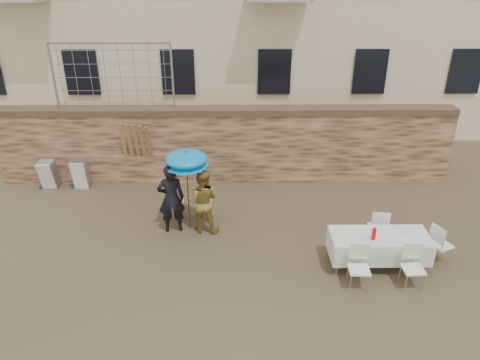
{
  "coord_description": "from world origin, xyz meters",
  "views": [
    {
      "loc": [
        0.3,
        -7.52,
        6.37
      ],
      "look_at": [
        0.4,
        2.2,
        1.4
      ],
      "focal_mm": 35.0,
      "sensor_mm": 36.0,
      "label": 1
    }
  ],
  "objects_px": {
    "man_suit": "(171,199)",
    "soda_bottle": "(374,234)",
    "woman_dress": "(203,201)",
    "chair_stack_right": "(82,171)",
    "table_chair_back": "(378,227)",
    "table_chair_side": "(441,244)",
    "umbrella": "(186,161)",
    "table_chair_front_left": "(359,269)",
    "chair_stack_left": "(51,171)",
    "couple_chair_right": "(202,202)",
    "table_chair_front_right": "(413,268)",
    "banquet_table": "(380,237)",
    "couple_chair_left": "(175,202)"
  },
  "relations": [
    {
      "from": "table_chair_front_left",
      "to": "woman_dress",
      "type": "bearing_deg",
      "value": 149.16
    },
    {
      "from": "couple_chair_right",
      "to": "umbrella",
      "type": "bearing_deg",
      "value": 64.65
    },
    {
      "from": "man_suit",
      "to": "table_chair_front_right",
      "type": "relative_size",
      "value": 1.84
    },
    {
      "from": "umbrella",
      "to": "table_chair_side",
      "type": "xyz_separation_m",
      "value": [
        5.64,
        -1.45,
        -1.34
      ]
    },
    {
      "from": "couple_chair_left",
      "to": "soda_bottle",
      "type": "distance_m",
      "value": 4.95
    },
    {
      "from": "soda_bottle",
      "to": "table_chair_back",
      "type": "xyz_separation_m",
      "value": [
        0.4,
        0.95,
        -0.43
      ]
    },
    {
      "from": "couple_chair_right",
      "to": "table_chair_front_right",
      "type": "height_order",
      "value": "same"
    },
    {
      "from": "man_suit",
      "to": "banquet_table",
      "type": "height_order",
      "value": "man_suit"
    },
    {
      "from": "table_chair_side",
      "to": "table_chair_back",
      "type": "bearing_deg",
      "value": 34.9
    },
    {
      "from": "table_chair_front_left",
      "to": "table_chair_back",
      "type": "xyz_separation_m",
      "value": [
        0.8,
        1.55,
        0.0
      ]
    },
    {
      "from": "table_chair_side",
      "to": "chair_stack_right",
      "type": "xyz_separation_m",
      "value": [
        -8.93,
        3.76,
        -0.02
      ]
    },
    {
      "from": "couple_chair_left",
      "to": "table_chair_back",
      "type": "height_order",
      "value": "same"
    },
    {
      "from": "umbrella",
      "to": "chair_stack_right",
      "type": "xyz_separation_m",
      "value": [
        -3.29,
        2.31,
        -1.36
      ]
    },
    {
      "from": "chair_stack_right",
      "to": "table_chair_side",
      "type": "bearing_deg",
      "value": -22.85
    },
    {
      "from": "woman_dress",
      "to": "chair_stack_right",
      "type": "bearing_deg",
      "value": -25.67
    },
    {
      "from": "couple_chair_right",
      "to": "banquet_table",
      "type": "relative_size",
      "value": 0.46
    },
    {
      "from": "banquet_table",
      "to": "table_chair_front_right",
      "type": "bearing_deg",
      "value": -56.31
    },
    {
      "from": "table_chair_front_left",
      "to": "table_chair_front_right",
      "type": "distance_m",
      "value": 1.1
    },
    {
      "from": "man_suit",
      "to": "umbrella",
      "type": "xyz_separation_m",
      "value": [
        0.4,
        0.1,
        0.93
      ]
    },
    {
      "from": "table_chair_back",
      "to": "woman_dress",
      "type": "bearing_deg",
      "value": -2.32
    },
    {
      "from": "table_chair_front_right",
      "to": "table_chair_back",
      "type": "distance_m",
      "value": 1.58
    },
    {
      "from": "table_chair_front_right",
      "to": "table_chair_side",
      "type": "bearing_deg",
      "value": 40.45
    },
    {
      "from": "table_chair_side",
      "to": "banquet_table",
      "type": "bearing_deg",
      "value": 69.24
    },
    {
      "from": "table_chair_back",
      "to": "table_chair_side",
      "type": "distance_m",
      "value": 1.39
    },
    {
      "from": "umbrella",
      "to": "couple_chair_right",
      "type": "xyz_separation_m",
      "value": [
        0.3,
        0.45,
        -1.34
      ]
    },
    {
      "from": "table_chair_front_left",
      "to": "banquet_table",
      "type": "bearing_deg",
      "value": 54.32
    },
    {
      "from": "woman_dress",
      "to": "chair_stack_left",
      "type": "distance_m",
      "value": 5.15
    },
    {
      "from": "table_chair_front_left",
      "to": "table_chair_side",
      "type": "relative_size",
      "value": 1.0
    },
    {
      "from": "couple_chair_right",
      "to": "table_chair_back",
      "type": "xyz_separation_m",
      "value": [
        4.14,
        -1.2,
        0.0
      ]
    },
    {
      "from": "soda_bottle",
      "to": "table_chair_back",
      "type": "relative_size",
      "value": 0.27
    },
    {
      "from": "man_suit",
      "to": "table_chair_back",
      "type": "bearing_deg",
      "value": 161.8
    },
    {
      "from": "couple_chair_right",
      "to": "table_chair_side",
      "type": "height_order",
      "value": "same"
    },
    {
      "from": "table_chair_front_right",
      "to": "table_chair_side",
      "type": "relative_size",
      "value": 1.0
    },
    {
      "from": "umbrella",
      "to": "table_chair_back",
      "type": "relative_size",
      "value": 2.01
    },
    {
      "from": "couple_chair_left",
      "to": "chair_stack_left",
      "type": "distance_m",
      "value": 4.22
    },
    {
      "from": "woman_dress",
      "to": "soda_bottle",
      "type": "bearing_deg",
      "value": 164.36
    },
    {
      "from": "couple_chair_left",
      "to": "table_chair_front_right",
      "type": "distance_m",
      "value": 5.83
    },
    {
      "from": "couple_chair_right",
      "to": "banquet_table",
      "type": "bearing_deg",
      "value": 161.38
    },
    {
      "from": "umbrella",
      "to": "table_chair_back",
      "type": "distance_m",
      "value": 4.7
    },
    {
      "from": "umbrella",
      "to": "banquet_table",
      "type": "height_order",
      "value": "umbrella"
    },
    {
      "from": "man_suit",
      "to": "soda_bottle",
      "type": "bearing_deg",
      "value": 149.63
    },
    {
      "from": "couple_chair_right",
      "to": "chair_stack_right",
      "type": "bearing_deg",
      "value": -19.06
    },
    {
      "from": "banquet_table",
      "to": "chair_stack_right",
      "type": "height_order",
      "value": "chair_stack_right"
    },
    {
      "from": "man_suit",
      "to": "woman_dress",
      "type": "xyz_separation_m",
      "value": [
        0.75,
        0.0,
        -0.07
      ]
    },
    {
      "from": "table_chair_back",
      "to": "table_chair_front_right",
      "type": "bearing_deg",
      "value": 107.7
    },
    {
      "from": "woman_dress",
      "to": "umbrella",
      "type": "xyz_separation_m",
      "value": [
        -0.35,
        0.1,
        1.0
      ]
    },
    {
      "from": "soda_bottle",
      "to": "table_chair_side",
      "type": "bearing_deg",
      "value": 8.88
    },
    {
      "from": "woman_dress",
      "to": "table_chair_front_right",
      "type": "xyz_separation_m",
      "value": [
        4.39,
        -2.2,
        -0.34
      ]
    },
    {
      "from": "man_suit",
      "to": "table_chair_side",
      "type": "distance_m",
      "value": 6.2
    },
    {
      "from": "chair_stack_left",
      "to": "chair_stack_right",
      "type": "bearing_deg",
      "value": 0.0
    }
  ]
}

